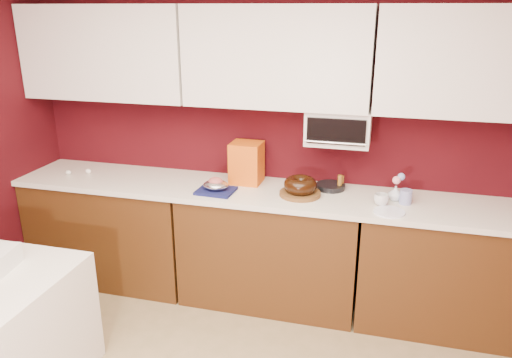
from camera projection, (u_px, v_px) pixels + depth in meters
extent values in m
cube|color=#3D080D|center=(281.00, 135.00, 3.83)|extent=(4.00, 0.02, 2.50)
cube|color=#46270E|center=(114.00, 230.00, 4.14)|extent=(1.31, 0.58, 0.86)
cube|color=#46270E|center=(270.00, 249.00, 3.81)|extent=(1.31, 0.58, 0.86)
cube|color=#46270E|center=(456.00, 271.00, 3.49)|extent=(1.31, 0.58, 0.86)
cube|color=silver|center=(271.00, 194.00, 3.66)|extent=(4.00, 0.62, 0.04)
cube|color=white|center=(107.00, 52.00, 3.80)|extent=(1.31, 0.33, 0.70)
cube|color=white|center=(277.00, 57.00, 3.48)|extent=(1.31, 0.33, 0.70)
cube|color=white|center=(483.00, 62.00, 3.15)|extent=(1.31, 0.33, 0.70)
cube|color=white|center=(339.00, 126.00, 3.54)|extent=(0.45, 0.30, 0.25)
cube|color=black|center=(336.00, 132.00, 3.40)|extent=(0.40, 0.02, 0.18)
cylinder|color=silver|center=(335.00, 143.00, 3.41)|extent=(0.42, 0.02, 0.02)
cylinder|color=brown|center=(300.00, 194.00, 3.57)|extent=(0.34, 0.34, 0.03)
torus|color=black|center=(300.00, 185.00, 3.55)|extent=(0.24, 0.24, 0.10)
cube|color=#131748|center=(216.00, 191.00, 3.64)|extent=(0.28, 0.24, 0.02)
ellipsoid|color=silver|center=(216.00, 185.00, 3.62)|extent=(0.22, 0.20, 0.07)
ellipsoid|color=#BC5956|center=(216.00, 182.00, 3.61)|extent=(0.13, 0.11, 0.07)
cube|color=#BF340C|center=(247.00, 163.00, 3.79)|extent=(0.24, 0.21, 0.31)
cylinder|color=black|center=(330.00, 186.00, 3.70)|extent=(0.24, 0.24, 0.04)
imported|color=silver|center=(381.00, 198.00, 3.39)|extent=(0.12, 0.12, 0.10)
cylinder|color=navy|center=(406.00, 197.00, 3.41)|extent=(0.11, 0.11, 0.10)
imported|color=silver|center=(395.00, 192.00, 3.47)|extent=(0.09, 0.09, 0.12)
sphere|color=pink|center=(397.00, 180.00, 3.44)|extent=(0.06, 0.06, 0.06)
sphere|color=#8092CD|center=(401.00, 177.00, 3.44)|extent=(0.05, 0.05, 0.05)
cylinder|color=white|center=(389.00, 212.00, 3.27)|extent=(0.22, 0.22, 0.01)
cylinder|color=brown|center=(342.00, 182.00, 3.71)|extent=(0.03, 0.03, 0.09)
ellipsoid|color=silver|center=(68.00, 172.00, 4.01)|extent=(0.05, 0.04, 0.04)
ellipsoid|color=white|center=(88.00, 171.00, 4.04)|extent=(0.05, 0.04, 0.04)
cylinder|color=brown|center=(340.00, 183.00, 3.66)|extent=(0.04, 0.04, 0.12)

